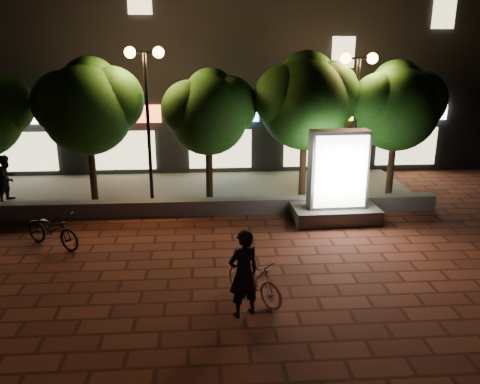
{
  "coord_description": "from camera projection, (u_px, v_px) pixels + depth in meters",
  "views": [
    {
      "loc": [
        0.39,
        -11.2,
        5.43
      ],
      "look_at": [
        1.3,
        1.5,
        1.5
      ],
      "focal_mm": 36.7,
      "sensor_mm": 36.0,
      "label": 1
    }
  ],
  "objects": [
    {
      "name": "rider",
      "position": [
        244.0,
        273.0,
        9.89
      ],
      "size": [
        0.81,
        0.7,
        1.88
      ],
      "primitive_type": "imported",
      "rotation": [
        0.0,
        0.0,
        3.57
      ],
      "color": "black",
      "rests_on": "ground"
    },
    {
      "name": "street_lamp_right",
      "position": [
        357.0,
        89.0,
        16.43
      ],
      "size": [
        1.26,
        0.36,
        4.98
      ],
      "color": "black",
      "rests_on": "sidewalk"
    },
    {
      "name": "scooter_pink",
      "position": [
        254.0,
        279.0,
        10.57
      ],
      "size": [
        1.41,
        1.64,
        1.02
      ],
      "primitive_type": "imported",
      "rotation": [
        0.0,
        0.0,
        0.65
      ],
      "color": "#BC7C92",
      "rests_on": "ground"
    },
    {
      "name": "sidewalk",
      "position": [
        196.0,
        191.0,
        18.43
      ],
      "size": [
        16.0,
        5.0,
        0.08
      ],
      "primitive_type": "cube",
      "color": "slate",
      "rests_on": "ground"
    },
    {
      "name": "ground",
      "position": [
        193.0,
        268.0,
        12.25
      ],
      "size": [
        80.0,
        80.0,
        0.0
      ],
      "primitive_type": "plane",
      "color": "brown",
      "rests_on": "ground"
    },
    {
      "name": "pedestrian",
      "position": [
        7.0,
        178.0,
        16.96
      ],
      "size": [
        0.8,
        0.92,
        1.63
      ],
      "primitive_type": "imported",
      "rotation": [
        0.0,
        0.0,
        1.31
      ],
      "color": "black",
      "rests_on": "sidewalk"
    },
    {
      "name": "retaining_wall",
      "position": [
        195.0,
        207.0,
        15.99
      ],
      "size": [
        16.0,
        0.45,
        0.5
      ],
      "primitive_type": "cube",
      "color": "slate",
      "rests_on": "ground"
    },
    {
      "name": "ad_kiosk",
      "position": [
        337.0,
        185.0,
        15.15
      ],
      "size": [
        2.7,
        1.42,
        2.88
      ],
      "color": "slate",
      "rests_on": "ground"
    },
    {
      "name": "tree_right",
      "position": [
        307.0,
        98.0,
        16.67
      ],
      "size": [
        3.72,
        3.1,
        5.07
      ],
      "color": "#331E13",
      "rests_on": "sidewalk"
    },
    {
      "name": "tree_mid",
      "position": [
        210.0,
        109.0,
        16.54
      ],
      "size": [
        3.24,
        2.7,
        4.5
      ],
      "color": "#331E13",
      "rests_on": "sidewalk"
    },
    {
      "name": "street_lamp_left",
      "position": [
        146.0,
        86.0,
        15.91
      ],
      "size": [
        1.26,
        0.36,
        5.18
      ],
      "color": "black",
      "rests_on": "sidewalk"
    },
    {
      "name": "building_block",
      "position": [
        195.0,
        51.0,
        23.16
      ],
      "size": [
        28.0,
        8.12,
        11.3
      ],
      "color": "black",
      "rests_on": "ground"
    },
    {
      "name": "tree_far_right",
      "position": [
        398.0,
        103.0,
        16.94
      ],
      "size": [
        3.48,
        2.9,
        4.76
      ],
      "color": "#331E13",
      "rests_on": "sidewalk"
    },
    {
      "name": "scooter_parked",
      "position": [
        52.0,
        229.0,
        13.38
      ],
      "size": [
        1.99,
        1.61,
        1.01
      ],
      "primitive_type": "imported",
      "rotation": [
        0.0,
        0.0,
        1.0
      ],
      "color": "black",
      "rests_on": "ground"
    },
    {
      "name": "tree_left",
      "position": [
        89.0,
        104.0,
        16.2
      ],
      "size": [
        3.6,
        3.0,
        4.89
      ],
      "color": "#331E13",
      "rests_on": "sidewalk"
    }
  ]
}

